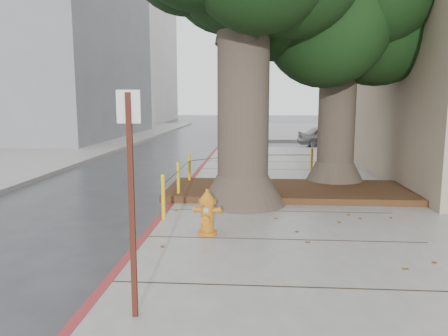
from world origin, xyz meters
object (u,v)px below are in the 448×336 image
object	(u,v)px
fire_hydrant	(207,213)
car_dark	(41,133)
signpost	(131,192)
car_silver	(330,136)

from	to	relation	value
fire_hydrant	car_dark	bearing A→B (deg)	127.36
fire_hydrant	car_dark	size ratio (longest dim) A/B	0.19
signpost	car_dark	bearing A→B (deg)	113.05
fire_hydrant	car_silver	xyz separation A→B (m)	(5.04, 17.22, 0.04)
fire_hydrant	car_silver	size ratio (longest dim) A/B	0.24
car_dark	signpost	bearing A→B (deg)	-67.38
fire_hydrant	signpost	world-z (taller)	signpost
car_dark	car_silver	bearing A→B (deg)	-8.02
signpost	car_dark	size ratio (longest dim) A/B	0.58
signpost	car_dark	xyz separation A→B (m)	(-11.54, 20.82, -0.96)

